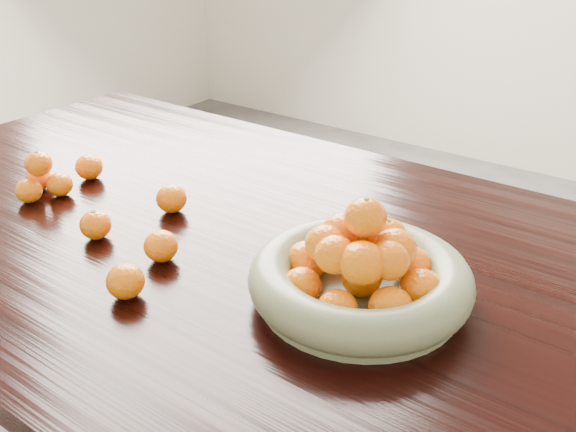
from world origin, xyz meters
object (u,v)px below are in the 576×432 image
Objects in this scene: orange_pyramid at (41,179)px; loose_orange_0 at (96,225)px; dining_table at (278,292)px; fruit_bowl at (361,274)px.

loose_orange_0 is at bearing -12.96° from orange_pyramid.
dining_table is 0.34m from loose_orange_0.
orange_pyramid is 0.24m from loose_orange_0.
fruit_bowl is 5.98× the size of loose_orange_0.
fruit_bowl reaches higher than dining_table.
orange_pyramid reaches higher than loose_orange_0.
fruit_bowl is (0.19, -0.06, 0.13)m from dining_table.
dining_table is 18.05× the size of orange_pyramid.
dining_table is 6.04× the size of fruit_bowl.
orange_pyramid reaches higher than dining_table.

